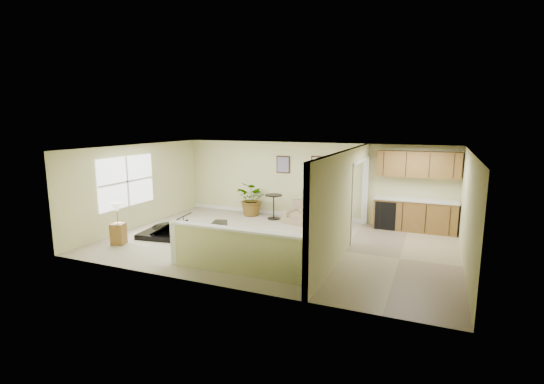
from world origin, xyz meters
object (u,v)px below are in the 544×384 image
at_px(loveseat, 310,213).
at_px(piano, 169,216).
at_px(piano_bench, 218,231).
at_px(lamp_stand, 118,227).
at_px(accent_table, 274,203).
at_px(small_plant, 341,222).
at_px(palm_plant, 253,199).

bearing_deg(loveseat, piano, -129.45).
height_order(piano_bench, lamp_stand, lamp_stand).
distance_m(loveseat, accent_table, 1.29).
bearing_deg(small_plant, loveseat, 169.14).
distance_m(accent_table, lamp_stand, 4.88).
height_order(piano, loveseat, piano).
xyz_separation_m(accent_table, palm_plant, (-0.84, 0.15, 0.05)).
relative_size(loveseat, accent_table, 2.06).
height_order(loveseat, lamp_stand, lamp_stand).
relative_size(palm_plant, lamp_stand, 1.19).
height_order(piano_bench, small_plant, small_plant).
relative_size(loveseat, palm_plant, 1.29).
distance_m(loveseat, palm_plant, 2.14).
height_order(piano_bench, palm_plant, palm_plant).
bearing_deg(accent_table, lamp_stand, -123.59).
bearing_deg(piano, lamp_stand, -126.56).
distance_m(loveseat, small_plant, 1.08).
relative_size(piano, palm_plant, 1.36).
bearing_deg(loveseat, lamp_stand, -124.12).
relative_size(piano_bench, loveseat, 0.41).
xyz_separation_m(piano, small_plant, (4.35, 2.52, -0.34)).
bearing_deg(small_plant, palm_plant, 171.69).
xyz_separation_m(piano, lamp_stand, (-0.67, -1.23, -0.07)).
distance_m(accent_table, small_plant, 2.37).
relative_size(small_plant, lamp_stand, 0.43).
distance_m(piano, loveseat, 4.28).
distance_m(loveseat, lamp_stand, 5.61).
distance_m(piano, piano_bench, 1.53).
bearing_deg(small_plant, accent_table, 172.46).
xyz_separation_m(piano_bench, loveseat, (1.81, 2.53, 0.10)).
relative_size(piano, small_plant, 3.71).
relative_size(loveseat, lamp_stand, 1.52).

